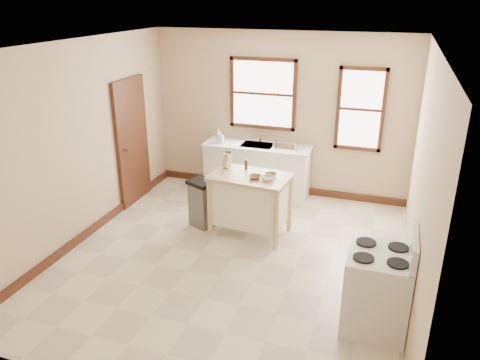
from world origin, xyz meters
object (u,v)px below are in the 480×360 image
soap_bottle_a (218,136)px  pepper_grinder (246,165)px  soap_bottle_b (221,138)px  knife_block (227,161)px  bowl_a (255,177)px  bowl_c (267,178)px  trash_bin (202,203)px  gas_stove (378,279)px  dish_rack (286,145)px  kitchen_island (250,204)px  bowl_b (271,175)px

soap_bottle_a → pepper_grinder: 1.44m
soap_bottle_b → knife_block: knife_block is taller
bowl_a → bowl_c: bowl_c is taller
trash_bin → bowl_c: bearing=18.7°
bowl_c → gas_stove: bearing=-42.7°
dish_rack → pepper_grinder: 1.27m
kitchen_island → pepper_grinder: pepper_grinder is taller
pepper_grinder → bowl_b: pepper_grinder is taller
bowl_a → pepper_grinder: bearing=126.3°
knife_block → bowl_a: bearing=-5.6°
pepper_grinder → trash_bin: 0.91m
bowl_a → trash_bin: bowl_a is taller
soap_bottle_b → trash_bin: 1.51m
knife_block → pepper_grinder: knife_block is taller
pepper_grinder → bowl_c: size_ratio=0.82×
soap_bottle_a → gas_stove: size_ratio=0.20×
bowl_c → trash_bin: 1.19m
soap_bottle_a → bowl_c: size_ratio=1.25×
bowl_b → kitchen_island: bearing=-169.4°
kitchen_island → bowl_c: (0.28, -0.10, 0.49)m
soap_bottle_a → bowl_a: soap_bottle_a is taller
soap_bottle_b → gas_stove: bearing=-52.1°
pepper_grinder → knife_block: bearing=-175.7°
soap_bottle_a → kitchen_island: (1.01, -1.36, -0.57)m
bowl_b → soap_bottle_a: bearing=134.7°
soap_bottle_a → dish_rack: 1.20m
dish_rack → knife_block: bearing=-136.4°
bowl_a → bowl_c: (0.19, -0.00, 0.01)m
bowl_b → bowl_c: bearing=-91.3°
kitchen_island → bowl_c: bearing=-15.1°
gas_stove → bowl_a: bearing=140.3°
knife_block → bowl_b: knife_block is taller
bowl_c → bowl_a: bearing=178.5°
kitchen_island → knife_block: (-0.43, 0.19, 0.56)m
bowl_c → bowl_b: bearing=88.7°
soap_bottle_b → pepper_grinder: 1.39m
pepper_grinder → trash_bin: bearing=-160.2°
knife_block → trash_bin: (-0.33, -0.20, -0.65)m
pepper_grinder → bowl_a: (0.23, -0.31, -0.05)m
soap_bottle_a → bowl_b: (1.30, -1.31, -0.09)m
dish_rack → knife_block: knife_block is taller
knife_block → pepper_grinder: (0.29, 0.02, -0.02)m
soap_bottle_a → soap_bottle_b: soap_bottle_a is taller
knife_block → trash_bin: knife_block is taller
pepper_grinder → trash_bin: pepper_grinder is taller
bowl_b → knife_block: bearing=168.8°
bowl_b → bowl_c: size_ratio=0.96×
dish_rack → trash_bin: bearing=-143.3°
knife_block → pepper_grinder: 0.29m
kitchen_island → trash_bin: size_ratio=1.51×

